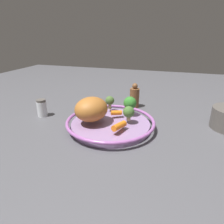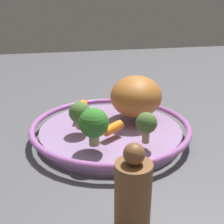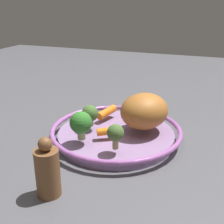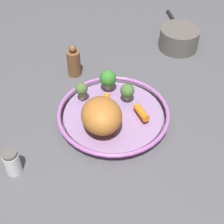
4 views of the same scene
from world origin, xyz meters
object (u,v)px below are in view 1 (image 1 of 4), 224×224
Objects in this scene: broccoli_floret_edge at (130,103)px; baby_carrot_left at (116,113)px; serving_bowl at (111,124)px; broccoli_floret_large at (110,101)px; broccoli_floret_mid at (129,112)px; roast_chicken_piece at (91,109)px; baby_carrot_center at (119,126)px; salt_shaker at (42,108)px; pepper_mill at (134,97)px.

baby_carrot_left is at bearing 131.75° from broccoli_floret_edge.
broccoli_floret_large is at bearing 19.40° from serving_bowl.
broccoli_floret_mid is (-0.04, -0.06, 0.02)m from baby_carrot_left.
roast_chicken_piece is 0.11m from baby_carrot_left.
baby_carrot_center is 0.87× the size of salt_shaker.
broccoli_floret_mid is 0.74× the size of salt_shaker.
pepper_mill is (0.15, -0.08, -0.02)m from broccoli_floret_large.
broccoli_floret_large is (0.06, 0.05, 0.03)m from baby_carrot_left.
baby_carrot_center is 0.08m from broccoli_floret_mid.
baby_carrot_center is at bearing -159.15° from baby_carrot_left.
baby_carrot_left is 0.56× the size of salt_shaker.
pepper_mill is at bearing -20.46° from roast_chicken_piece.
serving_bowl is 6.07× the size of broccoli_floret_mid.
broccoli_floret_mid is at bearing -170.58° from broccoli_floret_edge.
roast_chicken_piece reaches higher than broccoli_floret_mid.
pepper_mill is (0.28, -0.10, -0.03)m from roast_chicken_piece.
serving_bowl is at bearing 170.37° from baby_carrot_left.
broccoli_floret_mid is (0.04, -0.13, -0.01)m from roast_chicken_piece.
pepper_mill is at bearing -8.67° from baby_carrot_left.
broccoli_floret_edge is at bearing -30.82° from serving_bowl.
broccoli_floret_edge reaches higher than salt_shaker.
broccoli_floret_large is at bearing 27.64° from baby_carrot_center.
pepper_mill reaches higher than baby_carrot_center.
broccoli_floret_edge reaches higher than serving_bowl.
broccoli_floret_large is at bearing 80.44° from broccoli_floret_edge.
roast_chicken_piece is 2.25× the size of broccoli_floret_large.
serving_bowl is 0.12m from broccoli_floret_large.
serving_bowl is at bearing 101.59° from broccoli_floret_mid.
roast_chicken_piece is 1.08× the size of pepper_mill.
roast_chicken_piece is 0.13m from baby_carrot_center.
broccoli_floret_large reaches higher than salt_shaker.
salt_shaker is (0.01, 0.39, -0.03)m from broccoli_floret_mid.
broccoli_floret_large is (0.10, 0.04, 0.05)m from serving_bowl.
roast_chicken_piece is at bearing 72.14° from baby_carrot_center.
pepper_mill is (0.23, -0.36, 0.01)m from salt_shaker.
salt_shaker is (0.09, 0.37, -0.01)m from baby_carrot_center.
pepper_mill is at bearing -8.85° from serving_bowl.
broccoli_floret_mid reaches higher than baby_carrot_left.
roast_chicken_piece is 0.17m from broccoli_floret_edge.
roast_chicken_piece is at bearing 107.03° from broccoli_floret_mid.
roast_chicken_piece reaches higher than baby_carrot_left.
pepper_mill is (0.20, -0.03, 0.01)m from baby_carrot_left.
baby_carrot_left is 0.07m from broccoli_floret_mid.
broccoli_floret_edge is at bearing -0.66° from baby_carrot_center.
roast_chicken_piece reaches higher than salt_shaker.
baby_carrot_left is 0.36× the size of pepper_mill.
broccoli_floret_mid is at bearing -173.73° from pepper_mill.
serving_bowl is 0.06m from baby_carrot_left.
salt_shaker is (0.05, 0.25, -0.04)m from roast_chicken_piece.
baby_carrot_center is 1.15× the size of broccoli_floret_large.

